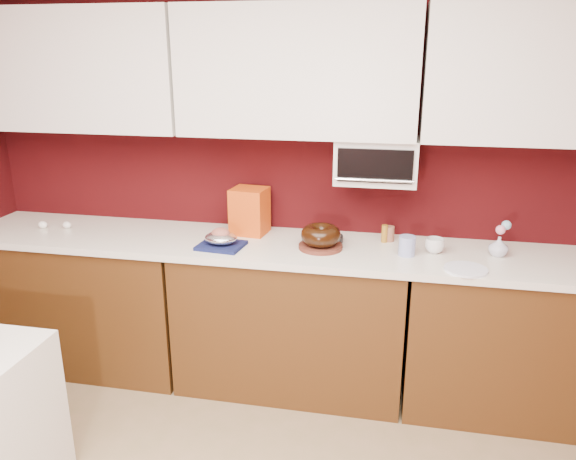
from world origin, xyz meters
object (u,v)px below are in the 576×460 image
(bundt_cake, at_px, (321,235))
(foil_ham_nest, at_px, (221,238))
(coffee_mug, at_px, (435,244))
(flower_vase, at_px, (499,245))
(blue_jar, at_px, (407,246))
(toaster_oven, at_px, (376,160))
(pandoro_box, at_px, (250,211))

(bundt_cake, distance_m, foil_ham_nest, 0.56)
(bundt_cake, relative_size, coffee_mug, 2.21)
(flower_vase, bearing_deg, blue_jar, -169.77)
(coffee_mug, height_order, blue_jar, blue_jar)
(toaster_oven, xyz_separation_m, pandoro_box, (-0.74, -0.00, -0.34))
(bundt_cake, relative_size, flower_vase, 1.80)
(bundt_cake, distance_m, blue_jar, 0.47)
(toaster_oven, xyz_separation_m, bundt_cake, (-0.28, -0.20, -0.39))
(toaster_oven, relative_size, bundt_cake, 2.02)
(coffee_mug, bearing_deg, toaster_oven, 157.84)
(toaster_oven, bearing_deg, flower_vase, -10.14)
(toaster_oven, distance_m, flower_vase, 0.80)
(flower_vase, bearing_deg, foil_ham_nest, -173.83)
(coffee_mug, bearing_deg, bundt_cake, -174.94)
(toaster_oven, bearing_deg, blue_jar, -47.00)
(coffee_mug, xyz_separation_m, flower_vase, (0.33, 0.02, 0.01))
(foil_ham_nest, distance_m, coffee_mug, 1.19)
(toaster_oven, relative_size, blue_jar, 4.19)
(pandoro_box, height_order, blue_jar, pandoro_box)
(blue_jar, bearing_deg, bundt_cake, 178.35)
(blue_jar, xyz_separation_m, flower_vase, (0.48, 0.09, 0.01))
(blue_jar, bearing_deg, foil_ham_nest, -175.77)
(coffee_mug, height_order, flower_vase, flower_vase)
(pandoro_box, distance_m, blue_jar, 0.96)
(bundt_cake, bearing_deg, toaster_oven, 34.98)
(pandoro_box, xyz_separation_m, coffee_mug, (1.08, -0.14, -0.09))
(bundt_cake, bearing_deg, blue_jar, -1.65)
(toaster_oven, height_order, bundt_cake, toaster_oven)
(coffee_mug, bearing_deg, flower_vase, 3.17)
(bundt_cake, relative_size, blue_jar, 2.07)
(pandoro_box, bearing_deg, flower_vase, 1.91)
(foil_ham_nest, xyz_separation_m, pandoro_box, (0.09, 0.28, 0.08))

